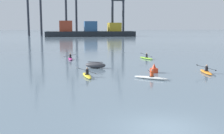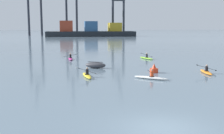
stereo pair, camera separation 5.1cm
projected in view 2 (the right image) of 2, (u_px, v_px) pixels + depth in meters
name	position (u px, v px, depth m)	size (l,w,h in m)	color
ground_plane	(163.00, 129.00, 13.49)	(800.00, 800.00, 0.00)	slate
container_barge	(90.00, 31.00, 138.76)	(44.37, 10.14, 7.74)	#1E2328
gantry_crane_west	(34.00, 1.00, 146.25)	(7.81, 15.67, 36.84)	#232833
gantry_crane_west_mid	(71.00, 4.00, 149.33)	(6.72, 16.25, 35.43)	#232833
gantry_crane_east_mid	(118.00, 6.00, 146.35)	(7.06, 15.93, 32.18)	#232833
capsized_dinghy	(95.00, 65.00, 33.14)	(2.81, 2.20, 0.76)	#38383D
channel_buoy	(154.00, 69.00, 29.79)	(0.90, 0.90, 1.00)	red
kayak_orange	(206.00, 72.00, 29.39)	(2.20, 3.45, 0.98)	orange
kayak_magenta	(70.00, 58.00, 41.74)	(2.26, 3.42, 0.95)	#C13384
kayak_white	(151.00, 77.00, 26.17)	(3.05, 2.56, 1.09)	silver
kayak_lime	(146.00, 58.00, 42.37)	(2.10, 3.41, 1.02)	#7ABC2D
kayak_yellow	(87.00, 75.00, 27.36)	(2.18, 3.44, 1.04)	yellow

